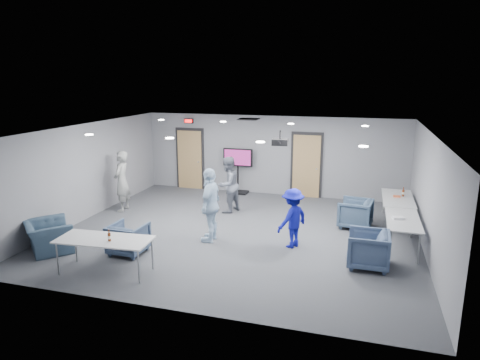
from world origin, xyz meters
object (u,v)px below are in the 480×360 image
(tv_stand, at_px, (238,168))
(projector, at_px, (280,142))
(person_d, at_px, (292,218))
(person_c, at_px, (211,205))
(table_right_a, at_px, (398,199))
(table_front_left, at_px, (104,241))
(chair_front_a, at_px, (128,238))
(person_b, at_px, (228,185))
(bottle_right, at_px, (403,193))
(chair_right_a, at_px, (355,213))
(chair_right_c, at_px, (368,249))
(chair_front_b, at_px, (48,236))
(person_a, at_px, (122,181))
(bottle_front, at_px, (109,237))
(table_right_b, at_px, (403,221))

(tv_stand, bearing_deg, projector, -58.84)
(person_d, bearing_deg, person_c, -54.48)
(table_right_a, height_order, table_front_left, same)
(chair_front_a, xyz_separation_m, table_right_a, (6.04, 3.96, 0.33))
(person_b, relative_size, chair_front_a, 2.13)
(table_right_a, xyz_separation_m, bottle_right, (0.14, 0.19, 0.14))
(table_front_left, bearing_deg, chair_right_a, 37.03)
(chair_right_c, xyz_separation_m, bottle_right, (0.91, 3.36, 0.43))
(table_right_a, xyz_separation_m, table_front_left, (-5.98, -4.96, 0.00))
(table_right_a, bearing_deg, bottle_right, -36.36)
(person_d, bearing_deg, bottle_right, 166.56)
(chair_front_b, relative_size, projector, 2.62)
(person_a, height_order, bottle_front, person_a)
(person_a, distance_m, table_right_a, 7.98)
(person_d, relative_size, table_front_left, 0.71)
(projector, bearing_deg, bottle_right, 27.25)
(table_right_b, relative_size, bottle_right, 6.84)
(table_right_a, relative_size, table_right_b, 1.08)
(table_front_left, xyz_separation_m, tv_stand, (0.85, 6.75, 0.20))
(chair_front_b, distance_m, table_front_left, 2.04)
(person_a, relative_size, chair_right_a, 2.15)
(tv_stand, bearing_deg, table_front_left, -97.16)
(tv_stand, bearing_deg, chair_front_b, -114.23)
(person_d, distance_m, tv_stand, 5.04)
(chair_front_a, height_order, projector, projector)
(chair_front_b, distance_m, bottle_right, 9.25)
(person_d, relative_size, projector, 3.45)
(tv_stand, bearing_deg, chair_right_c, -48.60)
(tv_stand, xyz_separation_m, projector, (2.15, -3.56, 1.51))
(table_right_a, bearing_deg, table_right_b, -180.00)
(person_b, relative_size, table_right_a, 0.87)
(tv_stand, bearing_deg, chair_right_a, -31.47)
(table_front_left, xyz_separation_m, bottle_front, (0.18, -0.07, 0.13))
(chair_right_c, distance_m, table_right_a, 3.28)
(chair_front_a, bearing_deg, chair_front_b, 14.31)
(table_right_a, bearing_deg, person_d, 135.14)
(bottle_front, relative_size, tv_stand, 0.15)
(chair_right_c, height_order, tv_stand, tv_stand)
(chair_front_a, height_order, chair_front_b, chair_front_a)
(person_b, xyz_separation_m, bottle_right, (4.95, 0.54, -0.02))
(person_c, distance_m, chair_front_b, 3.84)
(person_b, relative_size, bottle_right, 6.41)
(table_right_a, xyz_separation_m, projector, (-2.98, -1.78, 1.71))
(chair_right_a, relative_size, bottle_front, 3.49)
(person_a, distance_m, person_b, 3.19)
(chair_right_a, xyz_separation_m, table_front_left, (-4.88, -4.28, 0.30))
(table_right_b, bearing_deg, person_b, 72.13)
(person_d, distance_m, chair_front_b, 5.72)
(chair_front_b, relative_size, table_front_left, 0.54)
(person_c, height_order, person_d, person_c)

